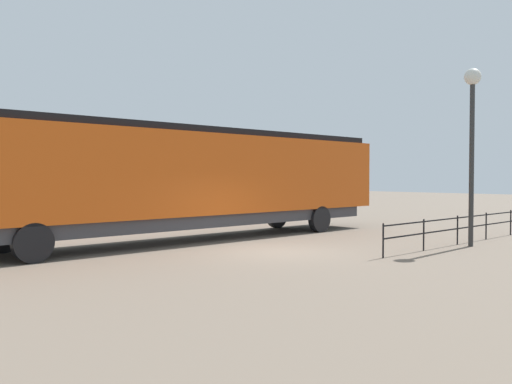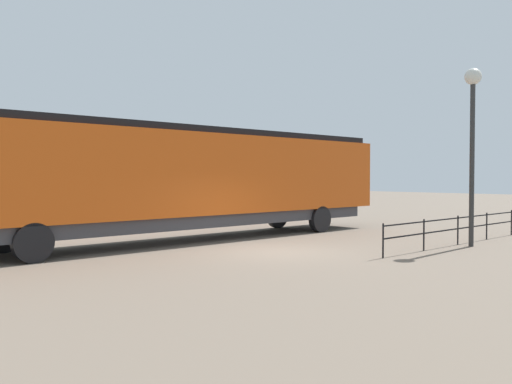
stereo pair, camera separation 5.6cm
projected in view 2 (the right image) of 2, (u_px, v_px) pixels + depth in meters
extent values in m
plane|color=#756656|center=(275.00, 252.00, 16.48)|extent=(120.00, 120.00, 0.00)
cube|color=#D15114|center=(186.00, 174.00, 19.21)|extent=(2.87, 18.52, 2.87)
cube|color=black|center=(327.00, 184.00, 24.54)|extent=(2.75, 2.74, 2.01)
cube|color=black|center=(186.00, 131.00, 19.17)|extent=(2.58, 17.78, 0.24)
cube|color=#38383D|center=(186.00, 220.00, 19.26)|extent=(2.58, 17.04, 0.45)
cylinder|color=black|center=(277.00, 216.00, 24.21)|extent=(0.30, 1.10, 1.10)
cylinder|color=black|center=(320.00, 219.00, 22.31)|extent=(0.30, 1.10, 1.10)
cylinder|color=black|center=(3.00, 235.00, 16.22)|extent=(0.30, 1.10, 1.10)
cylinder|color=black|center=(33.00, 243.00, 14.33)|extent=(0.30, 1.10, 1.10)
cylinder|color=#2D2D2D|center=(472.00, 164.00, 17.65)|extent=(0.16, 0.16, 5.51)
sphere|color=silver|center=(473.00, 77.00, 17.56)|extent=(0.55, 0.55, 0.55)
cube|color=black|center=(473.00, 216.00, 18.92)|extent=(0.04, 11.16, 0.04)
cube|color=black|center=(473.00, 227.00, 18.93)|extent=(0.04, 11.16, 0.04)
cylinder|color=black|center=(383.00, 241.00, 15.18)|extent=(0.05, 0.05, 1.00)
cylinder|color=black|center=(424.00, 235.00, 16.68)|extent=(0.05, 0.05, 1.00)
cylinder|color=black|center=(458.00, 230.00, 18.18)|extent=(0.05, 0.05, 1.00)
cylinder|color=black|center=(487.00, 226.00, 19.69)|extent=(0.05, 0.05, 1.00)
cylinder|color=black|center=(511.00, 223.00, 21.19)|extent=(0.05, 0.05, 1.00)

